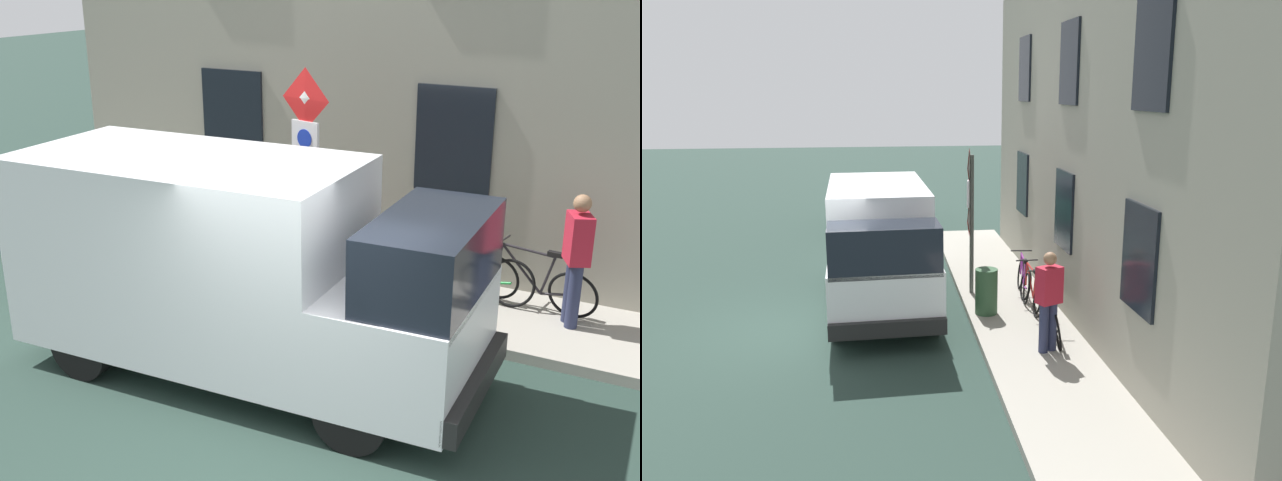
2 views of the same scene
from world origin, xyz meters
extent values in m
plane|color=#243730|center=(0.00, 0.00, 0.00)|extent=(80.00, 80.00, 0.00)
cube|color=#9D988C|center=(4.10, 0.00, 0.07)|extent=(1.86, 15.32, 0.14)
cube|color=gray|center=(5.38, 0.00, 3.41)|extent=(0.70, 13.32, 6.82)
cube|color=black|center=(5.01, -3.66, 2.18)|extent=(0.06, 1.10, 1.50)
cube|color=black|center=(5.01, 0.00, 2.18)|extent=(0.06, 1.10, 1.50)
cube|color=black|center=(5.01, 3.66, 2.18)|extent=(0.06, 1.10, 1.50)
cube|color=black|center=(5.01, -3.66, 4.91)|extent=(0.06, 1.10, 1.50)
cube|color=black|center=(5.01, 0.00, 4.91)|extent=(0.06, 1.10, 1.50)
cube|color=black|center=(5.01, 3.66, 4.91)|extent=(0.06, 1.10, 1.50)
cylinder|color=#474C47|center=(3.42, 1.42, 1.63)|extent=(0.09, 0.09, 2.98)
pyramid|color=silver|center=(3.34, 1.44, 2.87)|extent=(0.16, 0.50, 0.50)
pyramid|color=red|center=(3.34, 1.44, 2.87)|extent=(0.15, 0.55, 0.56)
cube|color=white|center=(3.36, 1.43, 2.32)|extent=(0.14, 0.44, 0.56)
cylinder|color=#1933B2|center=(3.33, 1.43, 2.38)|extent=(0.07, 0.24, 0.24)
pyramid|color=silver|center=(3.34, 1.44, 1.77)|extent=(0.16, 0.50, 0.50)
pyramid|color=red|center=(3.34, 1.44, 1.77)|extent=(0.15, 0.55, 0.56)
cube|color=white|center=(1.44, 1.85, 1.41)|extent=(2.16, 3.88, 2.18)
cube|color=white|center=(1.55, -0.75, 0.87)|extent=(2.06, 1.48, 1.10)
cube|color=black|center=(1.56, -0.96, 1.77)|extent=(1.96, 1.06, 0.84)
cube|color=black|center=(1.58, -1.50, 0.50)|extent=(2.01, 0.25, 0.28)
cylinder|color=black|center=(2.42, -0.48, 0.38)|extent=(0.25, 0.77, 0.76)
cylinder|color=black|center=(0.66, -0.55, 0.38)|extent=(0.25, 0.77, 0.76)
cylinder|color=black|center=(2.27, 2.85, 0.38)|extent=(0.25, 0.77, 0.76)
cylinder|color=black|center=(0.52, 2.77, 0.38)|extent=(0.25, 0.77, 0.76)
cube|color=#105F3F|center=(1.62, 9.56, 0.58)|extent=(2.11, 4.14, 0.64)
cube|color=black|center=(1.64, 9.37, 1.08)|extent=(1.82, 2.54, 0.60)
cylinder|color=black|center=(0.72, 10.81, 0.30)|extent=(0.23, 0.61, 0.60)
cylinder|color=black|center=(2.27, 10.95, 0.30)|extent=(0.23, 0.61, 0.60)
cylinder|color=black|center=(0.97, 8.18, 0.30)|extent=(0.23, 0.61, 0.60)
cylinder|color=black|center=(2.51, 8.32, 0.30)|extent=(0.23, 0.61, 0.60)
torus|color=black|center=(4.55, -0.86, 0.47)|extent=(0.23, 0.67, 0.66)
torus|color=black|center=(4.41, -1.90, 0.47)|extent=(0.23, 0.67, 0.66)
cylinder|color=black|center=(4.50, -1.20, 0.68)|extent=(0.12, 0.60, 0.60)
cylinder|color=black|center=(4.49, -1.27, 0.95)|extent=(0.13, 0.72, 0.07)
cylinder|color=black|center=(4.45, -1.55, 0.66)|extent=(0.06, 0.19, 0.55)
cylinder|color=black|center=(4.44, -1.69, 0.43)|extent=(0.09, 0.43, 0.12)
cylinder|color=black|center=(4.55, -0.89, 0.72)|extent=(0.05, 0.09, 0.50)
cube|color=black|center=(4.44, -1.63, 0.97)|extent=(0.11, 0.21, 0.06)
cylinder|color=#262626|center=(4.54, -0.91, 1.02)|extent=(0.46, 0.09, 0.03)
torus|color=black|center=(4.52, -0.05, 0.47)|extent=(0.18, 0.67, 0.66)
torus|color=black|center=(4.43, -1.10, 0.47)|extent=(0.18, 0.67, 0.66)
cylinder|color=#1C8435|center=(4.49, -0.39, 0.68)|extent=(0.09, 0.60, 0.60)
cylinder|color=#1C8435|center=(4.49, -0.46, 0.95)|extent=(0.10, 0.73, 0.07)
cylinder|color=#1C8435|center=(4.46, -0.75, 0.66)|extent=(0.05, 0.19, 0.55)
cylinder|color=#1C8435|center=(4.45, -0.88, 0.43)|extent=(0.07, 0.43, 0.12)
cylinder|color=#1C8435|center=(4.52, -0.08, 0.72)|extent=(0.04, 0.09, 0.50)
cube|color=black|center=(4.46, -0.82, 0.97)|extent=(0.10, 0.21, 0.06)
cylinder|color=#262626|center=(4.52, -0.10, 1.02)|extent=(0.46, 0.07, 0.03)
torus|color=black|center=(4.47, 0.76, 0.47)|extent=(0.19, 0.66, 0.65)
torus|color=black|center=(4.49, -0.29, 0.47)|extent=(0.19, 0.66, 0.65)
cylinder|color=red|center=(4.47, 0.42, 0.68)|extent=(0.05, 0.60, 0.60)
cylinder|color=red|center=(4.48, 0.35, 0.95)|extent=(0.05, 0.73, 0.07)
cylinder|color=red|center=(4.48, 0.06, 0.66)|extent=(0.04, 0.19, 0.55)
cylinder|color=red|center=(4.48, -0.08, 0.43)|extent=(0.04, 0.43, 0.12)
cylinder|color=red|center=(4.47, 0.73, 0.72)|extent=(0.04, 0.09, 0.50)
cube|color=black|center=(4.48, -0.02, 0.97)|extent=(0.08, 0.20, 0.06)
cylinder|color=#262626|center=(4.47, 0.71, 1.02)|extent=(0.46, 0.04, 0.03)
torus|color=black|center=(4.53, 1.56, 0.47)|extent=(0.18, 0.67, 0.66)
torus|color=black|center=(4.42, 0.52, 0.47)|extent=(0.18, 0.67, 0.66)
cylinder|color=#8D2D92|center=(4.50, 1.23, 0.68)|extent=(0.10, 0.60, 0.60)
cylinder|color=#8D2D92|center=(4.49, 1.15, 0.95)|extent=(0.11, 0.73, 0.07)
cylinder|color=#8D2D92|center=(4.46, 0.87, 0.66)|extent=(0.05, 0.19, 0.55)
cylinder|color=#8D2D92|center=(4.45, 0.73, 0.43)|extent=(0.08, 0.43, 0.12)
cylinder|color=#8D2D92|center=(4.53, 1.54, 0.72)|extent=(0.04, 0.09, 0.50)
cube|color=black|center=(4.45, 0.79, 0.97)|extent=(0.10, 0.21, 0.06)
cylinder|color=#262626|center=(4.53, 1.51, 1.02)|extent=(0.46, 0.08, 0.03)
cylinder|color=#262B47|center=(4.32, -1.88, 0.56)|extent=(0.16, 0.16, 0.85)
cylinder|color=#262B47|center=(4.15, -1.95, 0.56)|extent=(0.16, 0.16, 0.85)
cube|color=#B11D30|center=(4.24, -1.91, 1.30)|extent=(0.47, 0.40, 0.62)
sphere|color=#936B4C|center=(4.24, -1.91, 1.75)|extent=(0.22, 0.22, 0.22)
cylinder|color=#2D5133|center=(3.52, 0.06, 0.59)|extent=(0.44, 0.44, 0.90)
camera|label=1|loc=(-5.17, -3.30, 4.45)|focal=43.44mm
camera|label=2|loc=(1.53, -11.76, 4.44)|focal=36.01mm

